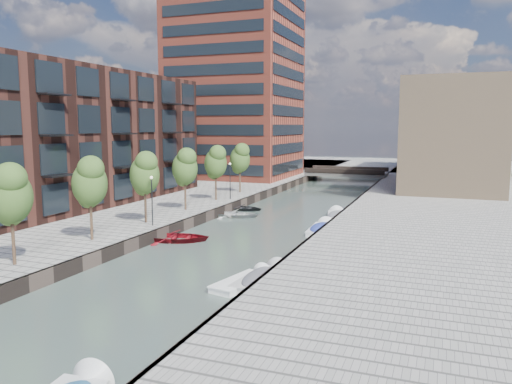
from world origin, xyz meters
The scene contains 27 objects.
water centered at (0.00, 40.00, 0.00)m, with size 300.00×300.00×0.00m, color #38473F.
quay_left centered at (-36.00, 40.00, 0.50)m, with size 60.00×140.00×1.00m, color gray.
quay_right centered at (16.00, 40.00, 0.50)m, with size 20.00×140.00×1.00m, color gray.
quay_wall_left centered at (-6.10, 40.00, 0.50)m, with size 0.25×140.00×1.00m, color #332823.
quay_wall_right centered at (6.10, 40.00, 0.50)m, with size 0.25×140.00×1.00m, color #332823.
far_closure centered at (0.00, 100.00, 0.50)m, with size 80.00×40.00×1.00m, color gray.
apartment_block centered at (-20.00, 30.00, 8.00)m, with size 8.00×38.00×14.00m, color black.
tower centered at (-17.00, 65.00, 16.00)m, with size 18.00×18.00×30.00m, color #993D2C.
tan_block_near centered at (16.00, 62.00, 8.00)m, with size 12.00×25.00×14.00m, color #9E8060.
tan_block_far centered at (16.00, 88.00, 9.00)m, with size 12.00×20.00×16.00m, color #9E8060.
bridge centered at (0.00, 72.00, 1.39)m, with size 13.00×6.00×1.30m.
tree_1 centered at (-8.50, 11.00, 5.31)m, with size 2.50×2.50×5.95m.
tree_2 centered at (-8.50, 18.00, 5.31)m, with size 2.50×2.50×5.95m.
tree_3 centered at (-8.50, 25.00, 5.31)m, with size 2.50×2.50×5.95m.
tree_4 centered at (-8.50, 32.00, 5.31)m, with size 2.50×2.50×5.95m.
tree_5 centered at (-8.50, 39.00, 5.31)m, with size 2.50×2.50×5.95m.
tree_6 centered at (-8.50, 46.00, 5.31)m, with size 2.50×2.50×5.95m.
lamp_1 centered at (-7.20, 24.00, 3.51)m, with size 0.24×0.24×4.12m.
lamp_2 centered at (-7.20, 40.00, 3.51)m, with size 0.24×0.24×4.12m.
sloop_2 centered at (-4.59, 23.53, 0.00)m, with size 3.66×5.12×1.06m, color maroon.
sloop_3 centered at (-4.39, 35.12, 0.00)m, with size 3.30×4.62×0.96m, color #B5B5B3.
sloop_4 centered at (-5.31, 39.18, 0.00)m, with size 3.08×4.32×0.89m, color black.
motorboat_1 centered at (5.44, 16.08, 0.21)m, with size 2.18×5.26×1.71m.
motorboat_2 centered at (4.60, 15.44, 0.09)m, with size 2.50×4.73×1.50m.
motorboat_3 centered at (5.38, 31.33, 0.21)m, with size 2.01×5.20×1.71m.
motorboat_4 centered at (5.24, 38.33, 0.20)m, with size 2.63×5.16×1.64m.
car centered at (10.47, 57.23, 1.64)m, with size 1.51×3.75×1.28m, color #AAADAF.
Camera 1 is at (15.19, -10.91, 9.18)m, focal length 35.00 mm.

